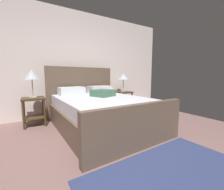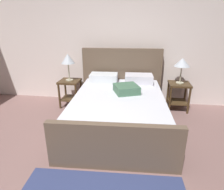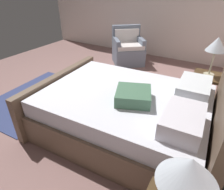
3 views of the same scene
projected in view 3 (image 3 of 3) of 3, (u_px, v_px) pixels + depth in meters
The scene contains 8 objects.
ground_plane at pixel (64, 94), 3.70m from camera, with size 5.95×5.55×0.02m, color #84615D.
wall_side_left at pixel (135, 2), 5.24m from camera, with size 0.12×5.67×2.75m, color silver.
bed at pixel (129, 112), 2.56m from camera, with size 1.84×2.37×1.28m.
table_lamp_right at pixel (189, 173), 0.95m from camera, with size 0.32×0.32×0.53m.
nightstand_left at pixel (205, 86), 3.07m from camera, with size 0.44×0.44×0.60m.
table_lamp_left at pixel (217, 45), 2.74m from camera, with size 0.29×0.29×0.58m.
armchair at pixel (128, 49), 4.94m from camera, with size 1.02×1.02×0.90m.
area_rug at pixel (37, 97), 3.57m from camera, with size 1.89×1.25×0.01m, color navy.
Camera 3 is at (2.28, 2.42, 1.85)m, focal length 30.89 mm.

